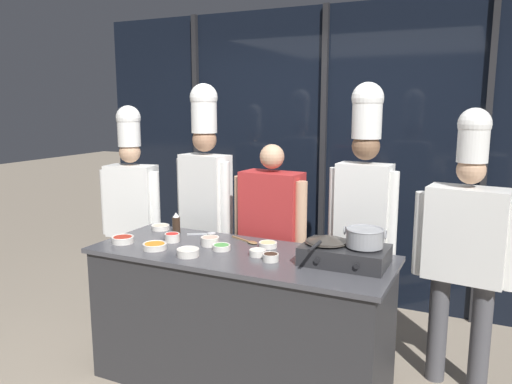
# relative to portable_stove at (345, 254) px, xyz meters

# --- Properties ---
(ground_plane) EXTENTS (24.00, 24.00, 0.00)m
(ground_plane) POSITION_rel_portable_stove_xyz_m (-0.67, -0.07, -0.96)
(ground_plane) COLOR gray
(window_wall_back) EXTENTS (4.80, 0.09, 2.70)m
(window_wall_back) POSITION_rel_portable_stove_xyz_m (-0.67, 1.67, 0.39)
(window_wall_back) COLOR black
(window_wall_back) RESTS_ON ground_plane
(demo_counter) EXTENTS (1.94, 0.74, 0.91)m
(demo_counter) POSITION_rel_portable_stove_xyz_m (-0.67, -0.07, -0.51)
(demo_counter) COLOR #2D2D30
(demo_counter) RESTS_ON ground_plane
(portable_stove) EXTENTS (0.50, 0.34, 0.12)m
(portable_stove) POSITION_rel_portable_stove_xyz_m (0.00, 0.00, 0.00)
(portable_stove) COLOR #28282B
(portable_stove) RESTS_ON demo_counter
(frying_pan) EXTENTS (0.26, 0.45, 0.04)m
(frying_pan) POSITION_rel_portable_stove_xyz_m (-0.11, -0.00, 0.08)
(frying_pan) COLOR #38332D
(frying_pan) RESTS_ON portable_stove
(stock_pot) EXTENTS (0.24, 0.22, 0.11)m
(stock_pot) POSITION_rel_portable_stove_xyz_m (0.11, 0.00, 0.12)
(stock_pot) COLOR #93969B
(stock_pot) RESTS_ON portable_stove
(squeeze_bottle_soy) EXTENTS (0.06, 0.06, 0.16)m
(squeeze_bottle_soy) POSITION_rel_portable_stove_xyz_m (-1.30, 0.16, 0.02)
(squeeze_bottle_soy) COLOR #332319
(squeeze_bottle_soy) RESTS_ON demo_counter
(prep_bowl_ginger) EXTENTS (0.12, 0.12, 0.04)m
(prep_bowl_ginger) POSITION_rel_portable_stove_xyz_m (-0.55, 0.12, -0.04)
(prep_bowl_ginger) COLOR silver
(prep_bowl_ginger) RESTS_ON demo_counter
(prep_bowl_shrimp) EXTENTS (0.12, 0.12, 0.06)m
(prep_bowl_shrimp) POSITION_rel_portable_stove_xyz_m (-0.92, -0.01, -0.02)
(prep_bowl_shrimp) COLOR silver
(prep_bowl_shrimp) RESTS_ON demo_counter
(prep_bowl_soy_glaze) EXTENTS (0.10, 0.10, 0.05)m
(prep_bowl_soy_glaze) POSITION_rel_portable_stove_xyz_m (-0.42, -0.14, -0.03)
(prep_bowl_soy_glaze) COLOR silver
(prep_bowl_soy_glaze) RESTS_ON demo_counter
(prep_bowl_bell_pepper) EXTENTS (0.10, 0.10, 0.06)m
(prep_bowl_bell_pepper) POSITION_rel_portable_stove_xyz_m (-1.20, -0.04, -0.02)
(prep_bowl_bell_pepper) COLOR silver
(prep_bowl_bell_pepper) RESTS_ON demo_counter
(prep_bowl_chili_flakes) EXTENTS (0.15, 0.15, 0.05)m
(prep_bowl_chili_flakes) POSITION_rel_portable_stove_xyz_m (-1.48, -0.21, -0.03)
(prep_bowl_chili_flakes) COLOR silver
(prep_bowl_chili_flakes) RESTS_ON demo_counter
(prep_bowl_carrots) EXTENTS (0.16, 0.16, 0.04)m
(prep_bowl_carrots) POSITION_rel_portable_stove_xyz_m (-1.20, -0.24, -0.03)
(prep_bowl_carrots) COLOR silver
(prep_bowl_carrots) RESTS_ON demo_counter
(prep_bowl_chicken) EXTENTS (0.14, 0.14, 0.04)m
(prep_bowl_chicken) POSITION_rel_portable_stove_xyz_m (-1.47, 0.19, -0.04)
(prep_bowl_chicken) COLOR silver
(prep_bowl_chicken) RESTS_ON demo_counter
(prep_bowl_scallions) EXTENTS (0.12, 0.12, 0.04)m
(prep_bowl_scallions) POSITION_rel_portable_stove_xyz_m (-0.80, -0.06, -0.04)
(prep_bowl_scallions) COLOR silver
(prep_bowl_scallions) RESTS_ON demo_counter
(prep_bowl_bean_sprouts) EXTENTS (0.10, 0.10, 0.04)m
(prep_bowl_bean_sprouts) POSITION_rel_portable_stove_xyz_m (-0.53, -0.08, -0.03)
(prep_bowl_bean_sprouts) COLOR silver
(prep_bowl_bean_sprouts) RESTS_ON demo_counter
(prep_bowl_onion) EXTENTS (0.14, 0.14, 0.05)m
(prep_bowl_onion) POSITION_rel_portable_stove_xyz_m (-0.92, -0.27, -0.03)
(prep_bowl_onion) COLOR silver
(prep_bowl_onion) RESTS_ON demo_counter
(serving_spoon_slotted) EXTENTS (0.25, 0.14, 0.02)m
(serving_spoon_slotted) POSITION_rel_portable_stove_xyz_m (-0.71, 0.16, -0.05)
(serving_spoon_slotted) COLOR olive
(serving_spoon_slotted) RESTS_ON demo_counter
(serving_spoon_solid) EXTENTS (0.19, 0.13, 0.02)m
(serving_spoon_solid) POSITION_rel_portable_stove_xyz_m (-1.08, 0.22, -0.05)
(serving_spoon_solid) COLOR #B2B5BA
(serving_spoon_solid) RESTS_ON demo_counter
(chef_head) EXTENTS (0.53, 0.28, 1.82)m
(chef_head) POSITION_rel_portable_stove_xyz_m (-1.96, 0.47, 0.08)
(chef_head) COLOR #2D3856
(chef_head) RESTS_ON ground_plane
(chef_sous) EXTENTS (0.51, 0.26, 1.99)m
(chef_sous) POSITION_rel_portable_stove_xyz_m (-1.30, 0.58, 0.21)
(chef_sous) COLOR #2D3856
(chef_sous) RESTS_ON ground_plane
(person_guest) EXTENTS (0.58, 0.26, 1.55)m
(person_guest) POSITION_rel_portable_stove_xyz_m (-0.68, 0.48, -0.03)
(person_guest) COLOR #4C4C51
(person_guest) RESTS_ON ground_plane
(chef_line) EXTENTS (0.48, 0.21, 1.98)m
(chef_line) POSITION_rel_portable_stove_xyz_m (-0.04, 0.59, 0.22)
(chef_line) COLOR #232326
(chef_line) RESTS_ON ground_plane
(chef_pastry) EXTENTS (0.63, 0.31, 1.82)m
(chef_pastry) POSITION_rel_portable_stove_xyz_m (0.63, 0.53, 0.04)
(chef_pastry) COLOR #4C4C51
(chef_pastry) RESTS_ON ground_plane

